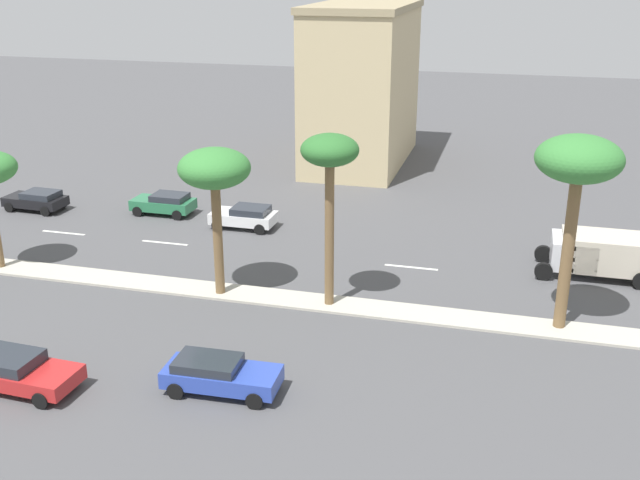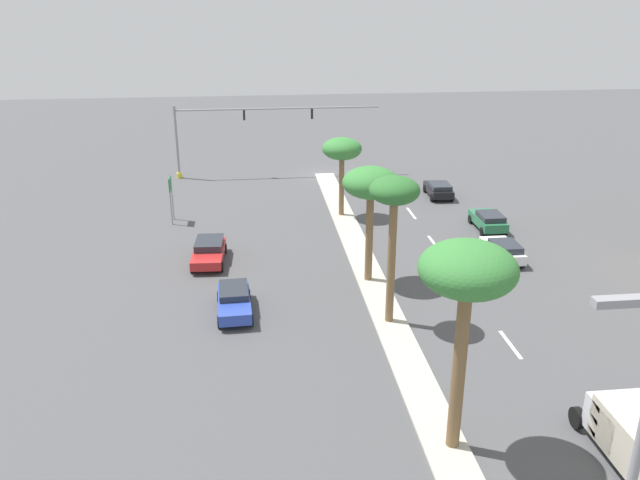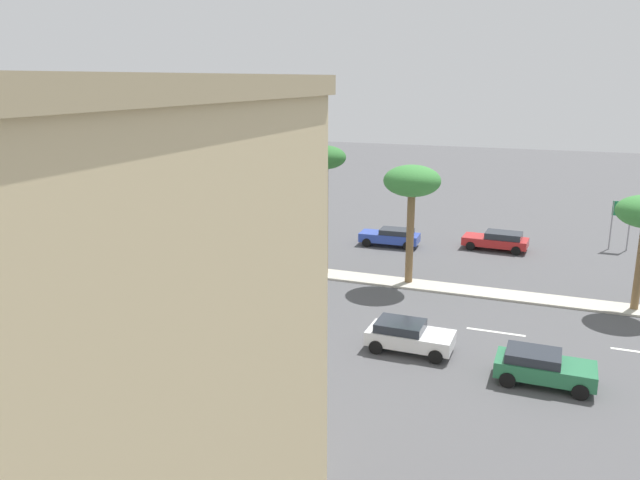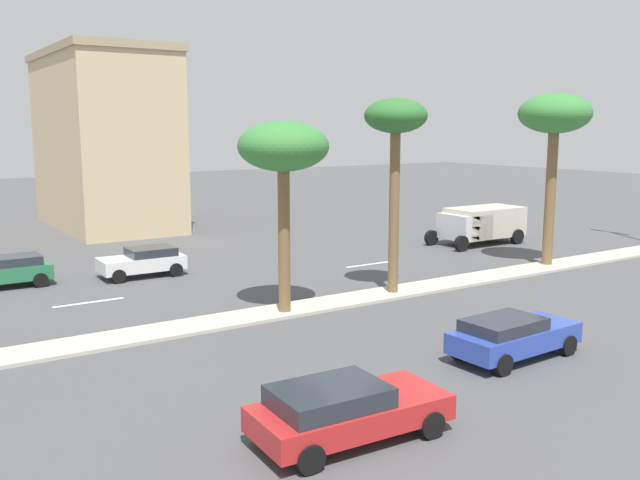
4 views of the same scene
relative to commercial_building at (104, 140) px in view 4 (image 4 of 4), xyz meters
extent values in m
plane|color=#4C4C4F|center=(26.55, 3.49, -6.08)|extent=(160.00, 160.00, 0.00)
cube|color=#B7B2A3|center=(26.55, 11.85, -6.02)|extent=(1.80, 75.24, 0.12)
cube|color=silver|center=(20.98, -6.93, -6.07)|extent=(0.20, 2.80, 0.01)
cube|color=silver|center=(20.98, 7.18, -6.07)|extent=(0.20, 2.80, 0.01)
cube|color=#C6B284|center=(0.00, 0.00, -0.27)|extent=(13.90, 6.74, 11.63)
cube|color=tan|center=(0.00, 0.00, 5.80)|extent=(14.20, 7.04, 0.50)
cylinder|color=brown|center=(26.76, -1.20, -3.17)|extent=(0.45, 0.45, 5.57)
ellipsoid|color=#387F38|center=(26.76, -1.20, 0.20)|extent=(3.33, 3.33, 1.83)
cylinder|color=brown|center=(26.60, 4.16, -2.54)|extent=(0.42, 0.42, 6.85)
ellipsoid|color=#2D6B2D|center=(26.60, 4.16, 1.34)|extent=(2.57, 2.57, 1.41)
cylinder|color=brown|center=(26.27, 14.44, -2.52)|extent=(0.51, 0.51, 6.88)
ellipsoid|color=#387F38|center=(26.27, 14.44, 1.54)|extent=(3.53, 3.53, 1.94)
cube|color=#2D47AD|center=(34.87, 2.17, -5.44)|extent=(1.91, 4.38, 0.63)
cube|color=#262B33|center=(34.89, 1.64, -4.95)|extent=(1.67, 2.43, 0.36)
cylinder|color=black|center=(33.98, 3.65, -5.76)|extent=(0.24, 0.65, 0.64)
cylinder|color=black|center=(35.64, 3.72, -5.76)|extent=(0.24, 0.65, 0.64)
cylinder|color=black|center=(34.09, 0.63, -5.76)|extent=(0.24, 0.65, 0.64)
cylinder|color=black|center=(35.75, 0.70, -5.76)|extent=(0.24, 0.65, 0.64)
cube|color=#287047|center=(16.22, -9.31, -5.44)|extent=(1.84, 3.90, 0.65)
cube|color=#262B33|center=(16.22, -8.83, -4.92)|extent=(1.64, 2.15, 0.39)
cylinder|color=black|center=(17.09, -7.96, -5.76)|extent=(0.23, 0.64, 0.64)
cylinder|color=black|center=(15.38, -7.95, -5.76)|extent=(0.23, 0.64, 0.64)
cube|color=silver|center=(17.36, -3.51, -5.44)|extent=(1.89, 3.86, 0.63)
cube|color=#262B33|center=(17.37, -3.02, -4.93)|extent=(1.69, 2.13, 0.40)
cylinder|color=black|center=(18.23, -4.86, -5.76)|extent=(0.23, 0.64, 0.64)
cylinder|color=black|center=(16.47, -4.85, -5.76)|extent=(0.23, 0.64, 0.64)
cylinder|color=black|center=(18.25, -2.17, -5.76)|extent=(0.23, 0.64, 0.64)
cylinder|color=black|center=(16.49, -2.15, -5.76)|extent=(0.23, 0.64, 0.64)
cube|color=red|center=(36.60, -5.23, -5.47)|extent=(2.15, 4.61, 0.58)
cube|color=#262B33|center=(36.58, -5.80, -4.96)|extent=(1.86, 2.56, 0.44)
cylinder|color=black|center=(35.76, -3.61, -5.76)|extent=(0.25, 0.65, 0.64)
cylinder|color=black|center=(37.60, -3.69, -5.76)|extent=(0.25, 0.65, 0.64)
cylinder|color=black|center=(35.61, -6.77, -5.76)|extent=(0.25, 0.65, 0.64)
cylinder|color=black|center=(37.45, -6.85, -5.76)|extent=(0.25, 0.65, 0.64)
cube|color=silver|center=(19.63, 15.23, -4.89)|extent=(2.49, 2.20, 1.47)
cube|color=beige|center=(19.63, 16.95, -4.76)|extent=(2.49, 4.67, 1.74)
cylinder|color=black|center=(20.88, 13.83, -5.63)|extent=(0.28, 0.90, 0.90)
cylinder|color=black|center=(18.39, 13.83, -5.63)|extent=(0.28, 0.90, 0.90)
cylinder|color=black|center=(20.88, 18.46, -5.63)|extent=(0.28, 0.90, 0.90)
cylinder|color=black|center=(18.39, 18.46, -5.63)|extent=(0.28, 0.90, 0.90)
camera|label=1|loc=(57.54, 12.00, 9.05)|focal=42.39mm
camera|label=2|loc=(33.75, 34.50, 10.70)|focal=36.38mm
camera|label=3|loc=(-8.57, -9.16, 5.97)|focal=35.00mm
camera|label=4|loc=(48.40, -13.79, 0.88)|focal=38.45mm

